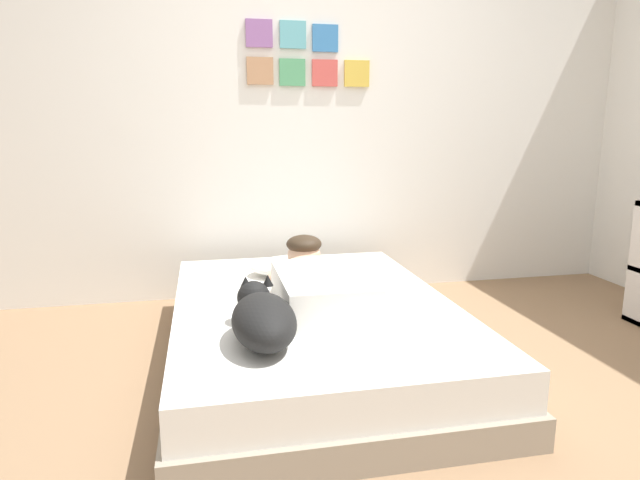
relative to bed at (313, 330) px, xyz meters
The scene contains 8 objects.
ground_plane 0.56m from the bed, 66.61° to the right, with size 13.33×13.33×0.00m, color #8C6B4C.
back_wall 1.67m from the bed, 80.27° to the left, with size 4.66×0.12×2.50m.
bed is the anchor object (origin of this frame).
pillow 0.56m from the bed, 91.41° to the left, with size 0.52×0.32×0.11m, color white.
person_lying 0.27m from the bed, 13.96° to the right, with size 0.43×0.92×0.27m.
dog 0.63m from the bed, 122.34° to the right, with size 0.26×0.57×0.21m.
coffee_cup 0.58m from the bed, 64.11° to the left, with size 0.12×0.09×0.07m.
cell_phone 0.34m from the bed, behind, with size 0.07×0.14×0.01m, color black.
Camera 1 is at (-0.73, -2.13, 1.19)m, focal length 30.83 mm.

